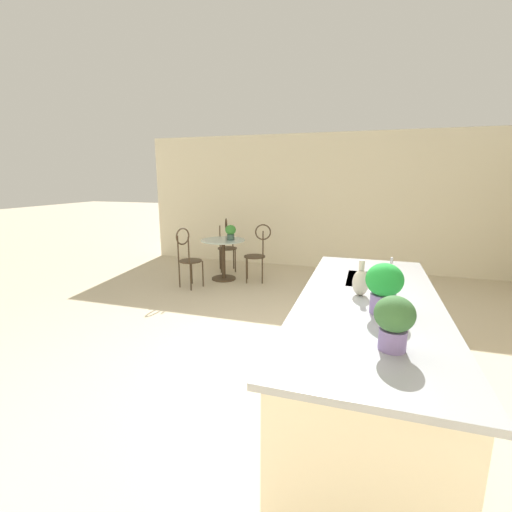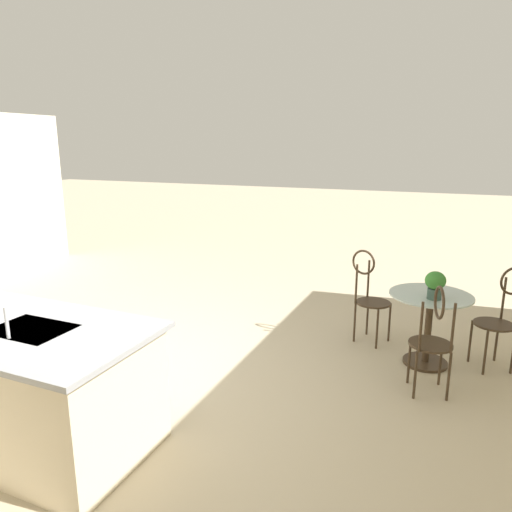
# 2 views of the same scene
# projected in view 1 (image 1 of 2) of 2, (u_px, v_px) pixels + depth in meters

# --- Properties ---
(ground_plane) EXTENTS (40.00, 40.00, 0.00)m
(ground_plane) POSITION_uv_depth(u_px,v_px,m) (273.00, 368.00, 3.50)
(ground_plane) COLOR beige
(wall_left_window) EXTENTS (0.12, 7.80, 2.70)m
(wall_left_window) POSITION_uv_depth(u_px,v_px,m) (327.00, 202.00, 7.17)
(wall_left_window) COLOR beige
(wall_left_window) RESTS_ON ground
(kitchen_island) EXTENTS (2.80, 1.06, 0.92)m
(kitchen_island) POSITION_uv_depth(u_px,v_px,m) (365.00, 351.00, 2.87)
(kitchen_island) COLOR beige
(kitchen_island) RESTS_ON ground
(bistro_table) EXTENTS (0.80, 0.80, 0.74)m
(bistro_table) POSITION_uv_depth(u_px,v_px,m) (223.00, 256.00, 6.47)
(bistro_table) COLOR #3D2D1E
(bistro_table) RESTS_ON ground
(chair_near_window) EXTENTS (0.52, 0.49, 1.04)m
(chair_near_window) POSITION_uv_depth(u_px,v_px,m) (188.00, 255.00, 5.94)
(chair_near_window) COLOR #3D2D1E
(chair_near_window) RESTS_ON ground
(chair_by_island) EXTENTS (0.47, 0.52, 1.04)m
(chair_by_island) POSITION_uv_depth(u_px,v_px,m) (258.00, 250.00, 6.32)
(chair_by_island) COLOR #3D2D1E
(chair_by_island) RESTS_ON ground
(chair_toward_desk) EXTENTS (0.52, 0.51, 1.04)m
(chair_toward_desk) POSITION_uv_depth(u_px,v_px,m) (227.00, 242.00, 7.10)
(chair_toward_desk) COLOR #3D2D1E
(chair_toward_desk) RESTS_ON ground
(sink_faucet) EXTENTS (0.02, 0.02, 0.22)m
(sink_faucet) POSITION_uv_depth(u_px,v_px,m) (391.00, 269.00, 3.21)
(sink_faucet) COLOR #B2B5BA
(sink_faucet) RESTS_ON kitchen_island
(potted_plant_on_table) EXTENTS (0.19, 0.19, 0.27)m
(potted_plant_on_table) POSITION_uv_depth(u_px,v_px,m) (231.00, 231.00, 6.36)
(potted_plant_on_table) COLOR #385147
(potted_plant_on_table) RESTS_ON bistro_table
(potted_plant_counter_near) EXTENTS (0.25, 0.25, 0.36)m
(potted_plant_counter_near) POSITION_uv_depth(u_px,v_px,m) (384.00, 285.00, 2.42)
(potted_plant_counter_near) COLOR #7A669E
(potted_plant_counter_near) RESTS_ON kitchen_island
(potted_plant_counter_far) EXTENTS (0.22, 0.22, 0.30)m
(potted_plant_counter_far) POSITION_uv_depth(u_px,v_px,m) (394.00, 320.00, 1.91)
(potted_plant_counter_far) COLOR #7A669E
(potted_plant_counter_far) RESTS_ON kitchen_island
(vase_on_counter) EXTENTS (0.13, 0.13, 0.29)m
(vase_on_counter) POSITION_uv_depth(u_px,v_px,m) (361.00, 282.00, 2.81)
(vase_on_counter) COLOR #BCB29E
(vase_on_counter) RESTS_ON kitchen_island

